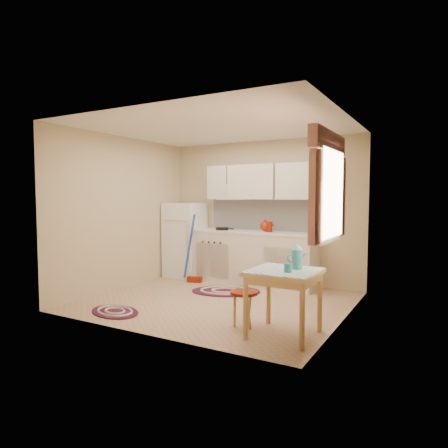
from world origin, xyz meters
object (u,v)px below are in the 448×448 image
at_px(table, 284,303).
at_px(stool, 244,309).
at_px(fridge, 185,240).
at_px(base_cabinets, 252,259).

height_order(table, stool, table).
bearing_deg(table, stool, 173.43).
bearing_deg(fridge, stool, -42.23).
distance_m(fridge, base_cabinets, 1.40).
xyz_separation_m(fridge, table, (2.80, -2.13, -0.34)).
xyz_separation_m(base_cabinets, stool, (0.91, -2.12, -0.23)).
bearing_deg(base_cabinets, stool, -66.75).
relative_size(base_cabinets, stool, 5.36).
bearing_deg(stool, table, -6.57).
height_order(fridge, table, fridge).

